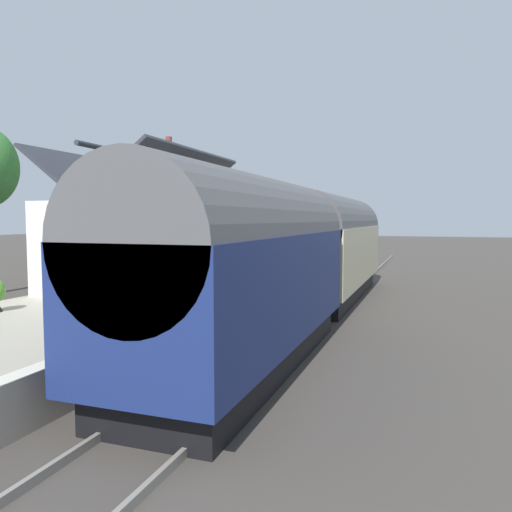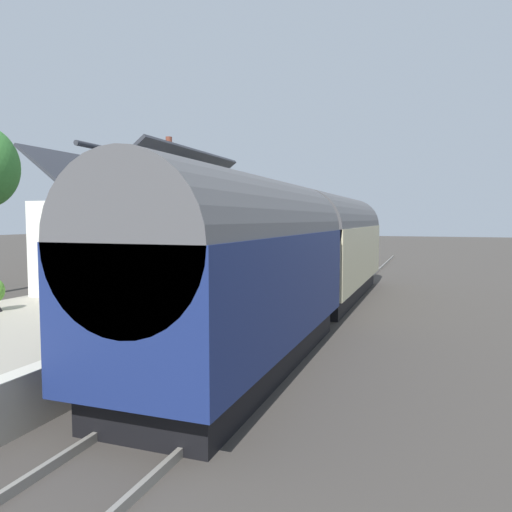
{
  "view_description": "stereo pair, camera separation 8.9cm",
  "coord_description": "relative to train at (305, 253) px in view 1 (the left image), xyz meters",
  "views": [
    {
      "loc": [
        -18.31,
        -4.79,
        3.33
      ],
      "look_at": [
        -0.75,
        1.5,
        1.91
      ],
      "focal_mm": 34.31,
      "sensor_mm": 36.0,
      "label": 1
    },
    {
      "loc": [
        -18.27,
        -4.87,
        3.33
      ],
      "look_at": [
        -0.75,
        1.5,
        1.91
      ],
      "focal_mm": 34.31,
      "sensor_mm": 36.0,
      "label": 2
    }
  ],
  "objects": [
    {
      "name": "station_building",
      "position": [
        -1.0,
        5.61,
        0.31
      ],
      "size": [
        6.39,
        4.6,
        5.54
      ],
      "color": "white",
      "rests_on": "platform"
    },
    {
      "name": "rail_near",
      "position": [
        2.63,
        -0.72,
        -2.15
      ],
      "size": [
        52.0,
        0.08,
        0.14
      ],
      "primitive_type": "cube",
      "color": "gray",
      "rests_on": "ground"
    },
    {
      "name": "platform_edge_coping",
      "position": [
        2.63,
        2.08,
        -1.3
      ],
      "size": [
        32.0,
        0.36,
        0.02
      ],
      "primitive_type": "cube",
      "color": "beige",
      "rests_on": "platform"
    },
    {
      "name": "platform",
      "position": [
        2.63,
        4.99,
        -1.76
      ],
      "size": [
        32.0,
        6.19,
        0.91
      ],
      "primitive_type": "cube",
      "color": "#A39B8C",
      "rests_on": "ground"
    },
    {
      "name": "bench_platform_end",
      "position": [
        5.7,
        4.41,
        -0.83
      ],
      "size": [
        1.4,
        0.44,
        0.88
      ],
      "color": "#26727F",
      "rests_on": "platform"
    },
    {
      "name": "lamp_post_platform",
      "position": [
        -1.47,
        2.93,
        1.04
      ],
      "size": [
        0.32,
        0.5,
        3.32
      ],
      "color": "black",
      "rests_on": "platform"
    },
    {
      "name": "planter_under_sign",
      "position": [
        11.49,
        5.16,
        -1.01
      ],
      "size": [
        0.93,
        0.32,
        0.63
      ],
      "color": "teal",
      "rests_on": "platform"
    },
    {
      "name": "planter_bench_left",
      "position": [
        12.24,
        6.26,
        -0.99
      ],
      "size": [
        1.01,
        0.32,
        0.65
      ],
      "color": "gray",
      "rests_on": "platform"
    },
    {
      "name": "planter_edge_near",
      "position": [
        5.24,
        6.55,
        -1.04
      ],
      "size": [
        0.89,
        0.32,
        0.55
      ],
      "color": "teal",
      "rests_on": "platform"
    },
    {
      "name": "bench_near_building",
      "position": [
        12.21,
        4.56,
        -0.83
      ],
      "size": [
        1.4,
        0.44,
        0.88
      ],
      "color": "#26727F",
      "rests_on": "platform"
    },
    {
      "name": "bench_mid_platform",
      "position": [
        9.78,
        4.44,
        -0.83
      ],
      "size": [
        1.41,
        0.48,
        0.88
      ],
      "color": "#26727F",
      "rests_on": "platform"
    },
    {
      "name": "tree_distant",
      "position": [
        7.81,
        13.21,
        2.61
      ],
      "size": [
        3.02,
        2.77,
        6.34
      ],
      "color": "#4C3828",
      "rests_on": "ground"
    },
    {
      "name": "planter_bench_right",
      "position": [
        7.73,
        6.76,
        -1.04
      ],
      "size": [
        0.89,
        0.32,
        0.55
      ],
      "color": "teal",
      "rests_on": "platform"
    },
    {
      "name": "tree_far_left",
      "position": [
        16.85,
        17.85,
        3.53
      ],
      "size": [
        4.79,
        4.92,
        8.23
      ],
      "color": "#4C3828",
      "rests_on": "ground"
    },
    {
      "name": "planter_edge_far",
      "position": [
        -0.44,
        2.9,
        -0.86
      ],
      "size": [
        0.55,
        0.55,
        0.87
      ],
      "color": "teal",
      "rests_on": "platform"
    },
    {
      "name": "planter_by_door",
      "position": [
        13.68,
        3.98,
        -0.99
      ],
      "size": [
        0.92,
        0.32,
        0.65
      ],
      "color": "teal",
      "rests_on": "platform"
    },
    {
      "name": "rail_far",
      "position": [
        2.63,
        0.72,
        -2.15
      ],
      "size": [
        52.0,
        0.08,
        0.14
      ],
      "primitive_type": "cube",
      "color": "gray",
      "rests_on": "ground"
    },
    {
      "name": "train",
      "position": [
        0.0,
        0.0,
        0.0
      ],
      "size": [
        20.45,
        2.73,
        4.32
      ],
      "color": "black",
      "rests_on": "ground"
    },
    {
      "name": "ground_plane",
      "position": [
        2.63,
        0.9,
        -2.22
      ],
      "size": [
        160.0,
        160.0,
        0.0
      ],
      "primitive_type": "plane",
      "color": "#423D38"
    }
  ]
}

